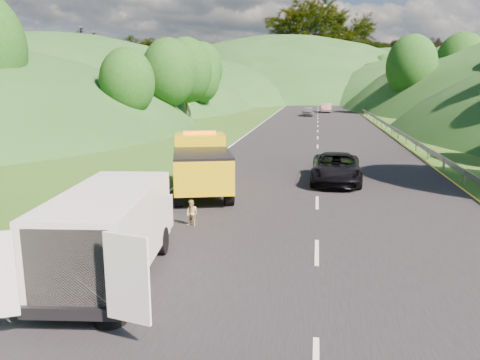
% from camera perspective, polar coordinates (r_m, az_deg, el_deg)
% --- Properties ---
extents(ground, '(320.00, 320.00, 0.00)m').
position_cam_1_polar(ground, '(16.61, -1.09, -5.86)').
color(ground, '#38661E').
rests_on(ground, ground).
extents(road_surface, '(14.00, 200.00, 0.02)m').
position_cam_1_polar(road_surface, '(55.79, 9.46, 6.50)').
color(road_surface, black).
rests_on(road_surface, ground).
extents(guardrail, '(0.06, 140.00, 1.52)m').
position_cam_1_polar(guardrail, '(68.66, 15.62, 7.20)').
color(guardrail, gray).
rests_on(guardrail, ground).
extents(tree_line_left, '(14.00, 140.00, 14.00)m').
position_cam_1_polar(tree_line_left, '(78.83, -6.89, 8.09)').
color(tree_line_left, '#235719').
rests_on(tree_line_left, ground).
extents(tree_line_right, '(14.00, 140.00, 14.00)m').
position_cam_1_polar(tree_line_right, '(78.36, 24.36, 7.11)').
color(tree_line_right, '#235719').
rests_on(tree_line_right, ground).
extents(hills_backdrop, '(201.00, 288.60, 44.00)m').
position_cam_1_polar(hills_backdrop, '(150.39, 10.84, 9.71)').
color(hills_backdrop, '#2D5B23').
rests_on(hills_backdrop, ground).
extents(tow_truck, '(4.07, 6.84, 2.77)m').
position_cam_1_polar(tow_truck, '(21.43, -4.76, 1.88)').
color(tow_truck, black).
rests_on(tow_truck, ground).
extents(white_van, '(3.63, 6.91, 2.35)m').
position_cam_1_polar(white_van, '(12.65, -15.45, -5.70)').
color(white_van, black).
rests_on(white_van, ground).
extents(woman, '(0.62, 0.69, 1.55)m').
position_cam_1_polar(woman, '(17.62, -14.34, -5.20)').
color(woman, white).
rests_on(woman, ground).
extents(child, '(0.57, 0.51, 0.95)m').
position_cam_1_polar(child, '(16.84, -5.86, -5.67)').
color(child, tan).
rests_on(child, ground).
extents(worker, '(1.29, 0.96, 1.79)m').
position_cam_1_polar(worker, '(12.19, -14.03, -13.00)').
color(worker, black).
rests_on(worker, ground).
extents(suitcase, '(0.42, 0.34, 0.59)m').
position_cam_1_polar(suitcase, '(19.12, -14.95, -2.97)').
color(suitcase, '#64654B').
rests_on(suitcase, ground).
extents(spare_tire, '(0.72, 0.72, 0.20)m').
position_cam_1_polar(spare_tire, '(10.82, -15.45, -16.45)').
color(spare_tire, black).
rests_on(spare_tire, ground).
extents(passing_suv, '(2.62, 5.41, 1.48)m').
position_cam_1_polar(passing_suv, '(24.50, 11.56, -0.30)').
color(passing_suv, black).
rests_on(passing_suv, ground).
extents(dist_car_a, '(1.70, 4.24, 1.44)m').
position_cam_1_polar(dist_car_a, '(72.54, 8.27, 7.73)').
color(dist_car_a, '#4F4D53').
rests_on(dist_car_a, ground).
extents(dist_car_b, '(1.66, 4.75, 1.57)m').
position_cam_1_polar(dist_car_b, '(81.56, 10.43, 8.10)').
color(dist_car_b, '#7F5854').
rests_on(dist_car_b, ground).
extents(dist_car_c, '(1.91, 4.69, 1.36)m').
position_cam_1_polar(dist_car_c, '(110.40, 9.99, 9.05)').
color(dist_car_c, '#9C4E6F').
rests_on(dist_car_c, ground).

